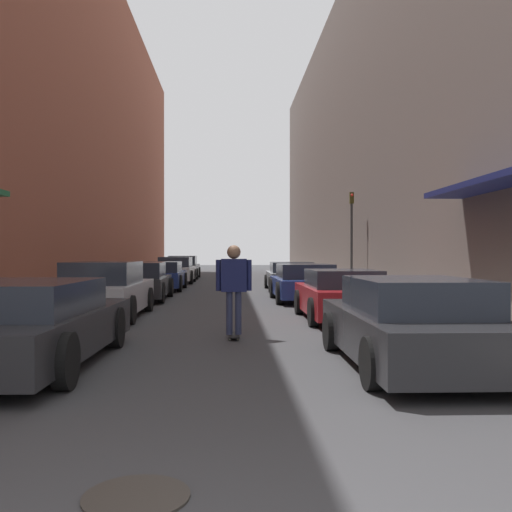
# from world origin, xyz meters

# --- Properties ---
(ground) EXTENTS (107.07, 107.07, 0.00)m
(ground) POSITION_xyz_m (0.00, 19.47, 0.00)
(ground) COLOR #38383A
(curb_strip_left) EXTENTS (1.80, 48.67, 0.12)m
(curb_strip_left) POSITION_xyz_m (-4.68, 24.33, 0.06)
(curb_strip_left) COLOR gray
(curb_strip_left) RESTS_ON ground
(curb_strip_right) EXTENTS (1.80, 48.67, 0.12)m
(curb_strip_right) POSITION_xyz_m (4.68, 24.33, 0.06)
(curb_strip_right) COLOR gray
(curb_strip_right) RESTS_ON ground
(building_row_left) EXTENTS (4.90, 48.67, 15.78)m
(building_row_left) POSITION_xyz_m (-7.58, 24.33, 7.89)
(building_row_left) COLOR brown
(building_row_left) RESTS_ON ground
(building_row_right) EXTENTS (4.90, 48.67, 14.47)m
(building_row_right) POSITION_xyz_m (7.58, 24.33, 7.23)
(building_row_right) COLOR #564C47
(building_row_right) RESTS_ON ground
(parked_car_left_0) EXTENTS (2.05, 4.83, 1.20)m
(parked_car_left_0) POSITION_xyz_m (-2.62, 6.08, 0.59)
(parked_car_left_0) COLOR #232326
(parked_car_left_0) RESTS_ON ground
(parked_car_left_1) EXTENTS (1.88, 4.57, 1.38)m
(parked_car_left_1) POSITION_xyz_m (-2.83, 12.08, 0.66)
(parked_car_left_1) COLOR #B7B7BC
(parked_car_left_1) RESTS_ON ground
(parked_car_left_2) EXTENTS (1.88, 4.45, 1.27)m
(parked_car_left_2) POSITION_xyz_m (-2.79, 17.32, 0.62)
(parked_car_left_2) COLOR #232326
(parked_car_left_2) RESTS_ON ground
(parked_car_left_3) EXTENTS (2.03, 4.26, 1.22)m
(parked_car_left_3) POSITION_xyz_m (-2.75, 22.51, 0.60)
(parked_car_left_3) COLOR navy
(parked_car_left_3) RESTS_ON ground
(parked_car_left_4) EXTENTS (1.93, 4.05, 1.38)m
(parked_car_left_4) POSITION_xyz_m (-2.62, 28.12, 0.67)
(parked_car_left_4) COLOR silver
(parked_car_left_4) RESTS_ON ground
(parked_car_left_5) EXTENTS (1.98, 4.55, 1.41)m
(parked_car_left_5) POSITION_xyz_m (-2.69, 33.65, 0.68)
(parked_car_left_5) COLOR gray
(parked_car_left_5) RESTS_ON ground
(parked_car_right_0) EXTENTS (1.92, 4.37, 1.24)m
(parked_car_right_0) POSITION_xyz_m (2.72, 5.79, 0.60)
(parked_car_right_0) COLOR #232326
(parked_car_right_0) RESTS_ON ground
(parked_car_right_1) EXTENTS (1.87, 4.06, 1.20)m
(parked_car_right_1) POSITION_xyz_m (2.85, 11.35, 0.59)
(parked_car_right_1) COLOR maroon
(parked_car_right_1) RESTS_ON ground
(parked_car_right_2) EXTENTS (2.05, 4.25, 1.23)m
(parked_car_right_2) POSITION_xyz_m (2.66, 16.66, 0.60)
(parked_car_right_2) COLOR navy
(parked_car_right_2) RESTS_ON ground
(parked_car_right_3) EXTENTS (2.05, 4.33, 1.20)m
(parked_car_right_3) POSITION_xyz_m (2.80, 22.12, 0.59)
(parked_car_right_3) COLOR gray
(parked_car_right_3) RESTS_ON ground
(skateboarder) EXTENTS (0.66, 0.78, 1.73)m
(skateboarder) POSITION_xyz_m (0.29, 8.58, 1.07)
(skateboarder) COLOR black
(skateboarder) RESTS_ON ground
(manhole_cover) EXTENTS (0.70, 0.70, 0.02)m
(manhole_cover) POSITION_xyz_m (-0.40, 1.71, 0.01)
(manhole_cover) COLOR #332D28
(manhole_cover) RESTS_ON ground
(traffic_light) EXTENTS (0.16, 0.22, 3.87)m
(traffic_light) POSITION_xyz_m (5.03, 20.31, 2.48)
(traffic_light) COLOR #2D2D2D
(traffic_light) RESTS_ON curb_strip_right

